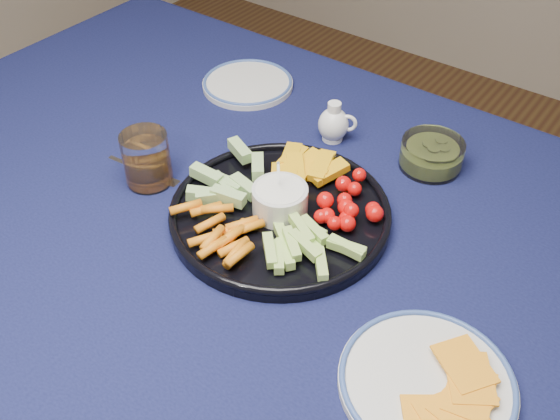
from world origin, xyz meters
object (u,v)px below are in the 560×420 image
Objects in this scene: pickle_bowl at (431,155)px; dining_table at (273,276)px; cheese_plate at (427,381)px; creamer_pitcher at (334,124)px; side_plate_extra at (248,83)px; crudite_platter at (279,209)px; juice_tumbler at (147,162)px.

dining_table is at bearing -110.12° from pickle_bowl.
pickle_bowl is 0.50× the size of cheese_plate.
creamer_pitcher reaches higher than dining_table.
dining_table is 0.34m from cheese_plate.
pickle_bowl reaches higher than side_plate_extra.
pickle_bowl is at bearing 63.82° from crudite_platter.
cheese_plate is 1.16× the size of side_plate_extra.
dining_table is 15.26× the size of pickle_bowl.
pickle_bowl is at bearing 69.88° from dining_table.
side_plate_extra is (-0.29, 0.29, -0.01)m from crudite_platter.
creamer_pitcher is at bearing 57.54° from juice_tumbler.
creamer_pitcher is 0.25m from side_plate_extra.
creamer_pitcher is 0.34m from juice_tumbler.
crudite_platter reaches higher than pickle_bowl.
juice_tumbler is at bearing -138.55° from pickle_bowl.
side_plate_extra is at bearing 135.62° from crudite_platter.
crudite_platter reaches higher than cheese_plate.
pickle_bowl is (0.18, 0.03, -0.01)m from creamer_pitcher.
cheese_plate is (0.38, -0.37, -0.02)m from creamer_pitcher.
creamer_pitcher reaches higher than pickle_bowl.
dining_table is 0.46m from side_plate_extra.
crudite_platter is at bearing 13.10° from juice_tumbler.
crudite_platter reaches higher than side_plate_extra.
creamer_pitcher is 0.35× the size of cheese_plate.
cheese_plate is (0.33, -0.14, -0.01)m from crudite_platter.
pickle_bowl is 0.45m from cheese_plate.
dining_table is 7.61× the size of cheese_plate.
juice_tumbler is at bearing -176.83° from dining_table.
cheese_plate is 2.34× the size of juice_tumbler.
crudite_platter is at bearing -78.19° from creamer_pitcher.
juice_tumbler is at bearing -79.93° from side_plate_extra.
pickle_bowl reaches higher than cheese_plate.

